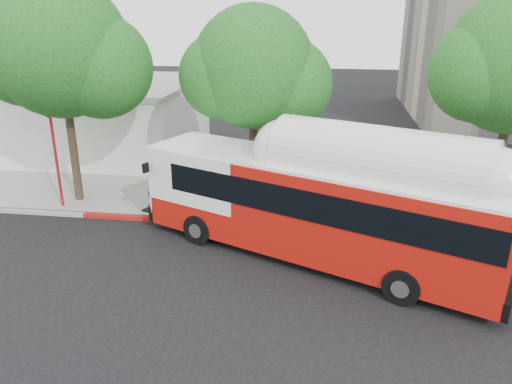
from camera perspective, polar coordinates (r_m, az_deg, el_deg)
ground at (r=16.93m, az=0.19°, el=-9.46°), size 120.00×120.00×0.00m
sidewalk at (r=22.73m, az=2.39°, el=-1.16°), size 60.00×5.00×0.15m
curb_strip at (r=20.35m, az=1.67°, el=-3.83°), size 60.00×0.30×0.15m
red_curb_segment at (r=20.85m, az=-6.56°, el=-3.33°), size 10.00×0.32×0.16m
street_tree_left at (r=22.75m, az=-20.27°, el=14.62°), size 6.67×5.80×9.74m
street_tree_mid at (r=20.92m, az=0.85°, el=13.49°), size 5.75×5.00×8.62m
low_commercial_bldg at (r=33.30m, az=-21.14°, el=8.21°), size 16.20×10.20×4.25m
transit_bus at (r=17.34m, az=6.88°, el=-1.92°), size 13.44×7.70×4.04m
signal_pole at (r=23.09m, az=-21.85°, el=3.41°), size 0.12×0.42×4.39m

